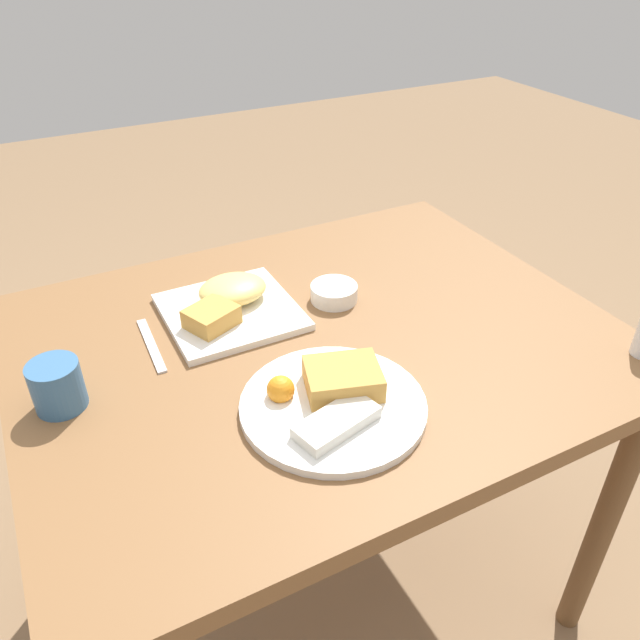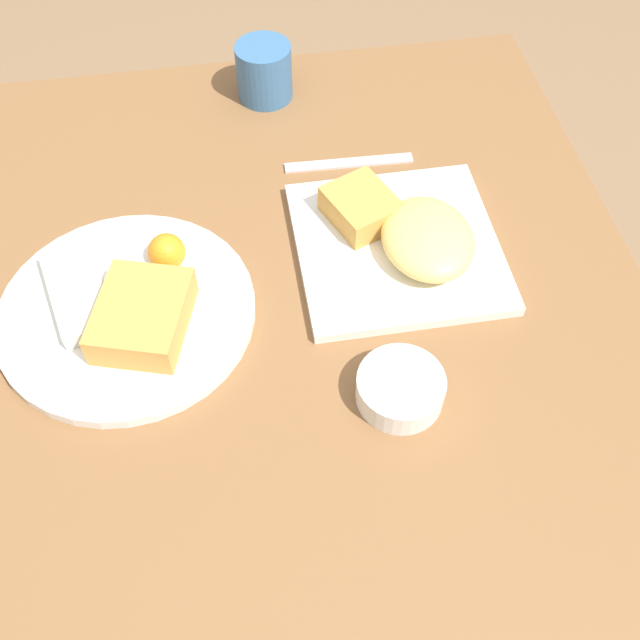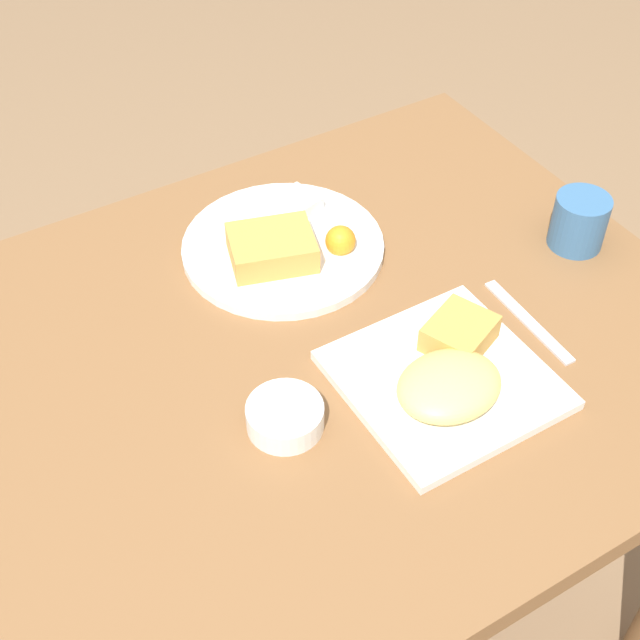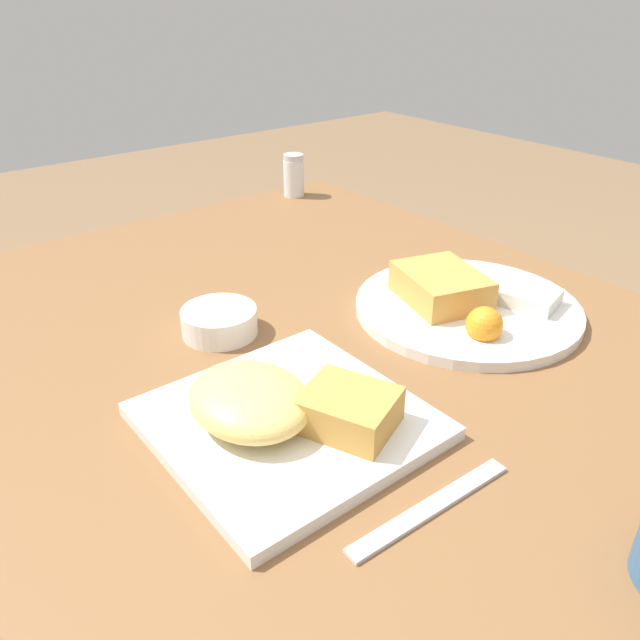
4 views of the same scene
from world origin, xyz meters
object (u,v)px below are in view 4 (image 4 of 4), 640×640
Objects in this scene: plate_square_near at (281,412)px; plate_oval_far at (465,302)px; butter_knife at (431,507)px; sauce_ramekin at (219,321)px; salt_shaker at (294,178)px.

plate_square_near is 0.33m from plate_oval_far.
plate_oval_far is 0.36m from butter_knife.
sauce_ramekin is 1.11× the size of salt_shaker.
plate_square_near reaches higher than sauce_ramekin.
plate_square_near is 0.75m from salt_shaker.
salt_shaker is (-0.39, 0.40, 0.02)m from sauce_ramekin.
salt_shaker is (-0.55, 0.13, 0.02)m from plate_oval_far.
salt_shaker is at bearing 134.21° from sauce_ramekin.
plate_square_near is at bearing -37.40° from salt_shaker.
plate_oval_far is 1.68× the size of butter_knife.
sauce_ramekin is at bearing -118.69° from plate_oval_far.
plate_square_near is 0.17m from butter_knife.
plate_oval_far is 3.14× the size of sauce_ramekin.
plate_oval_far is (-0.05, 0.33, -0.01)m from plate_square_near.
butter_knife is at bearing 12.51° from plate_square_near.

